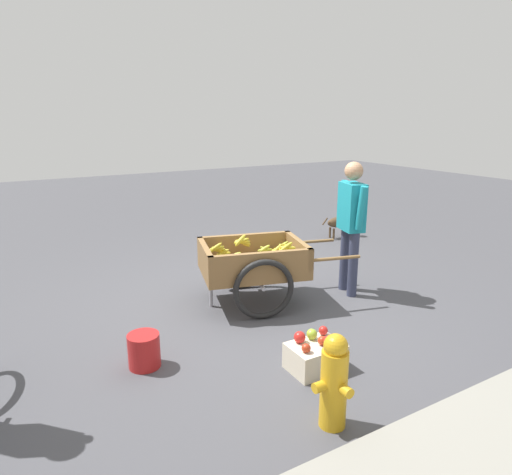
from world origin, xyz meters
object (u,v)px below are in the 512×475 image
(vendor_person, at_px, (351,217))
(plastic_bucket, at_px, (144,350))
(mixed_fruit_crate, at_px, (315,355))
(fruit_cart, at_px, (254,265))
(fire_hydrant, at_px, (334,381))
(dog, at_px, (341,222))

(vendor_person, distance_m, plastic_bucket, 2.69)
(plastic_bucket, height_order, mixed_fruit_crate, mixed_fruit_crate)
(mixed_fruit_crate, bearing_deg, plastic_bucket, -31.46)
(plastic_bucket, xyz_separation_m, mixed_fruit_crate, (-1.20, 0.74, -0.02))
(fruit_cart, distance_m, mixed_fruit_crate, 1.50)
(fruit_cart, relative_size, fire_hydrant, 2.67)
(dog, xyz_separation_m, fire_hydrant, (3.22, 3.73, 0.06))
(fruit_cart, bearing_deg, plastic_bucket, 26.12)
(dog, xyz_separation_m, mixed_fruit_crate, (2.89, 3.11, -0.14))
(dog, bearing_deg, vendor_person, 51.72)
(fruit_cart, bearing_deg, vendor_person, 164.70)
(dog, relative_size, fire_hydrant, 1.01)
(plastic_bucket, bearing_deg, fire_hydrant, 122.74)
(dog, height_order, mixed_fruit_crate, dog)
(dog, xyz_separation_m, plastic_bucket, (4.10, 2.37, -0.13))
(vendor_person, distance_m, dog, 2.58)
(fire_hydrant, xyz_separation_m, plastic_bucket, (0.87, -1.36, -0.19))
(fruit_cart, height_order, fire_hydrant, fruit_cart)
(vendor_person, bearing_deg, fruit_cart, -15.30)
(dog, height_order, fire_hydrant, fire_hydrant)
(dog, bearing_deg, mixed_fruit_crate, 47.06)
(fruit_cart, distance_m, dog, 3.13)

